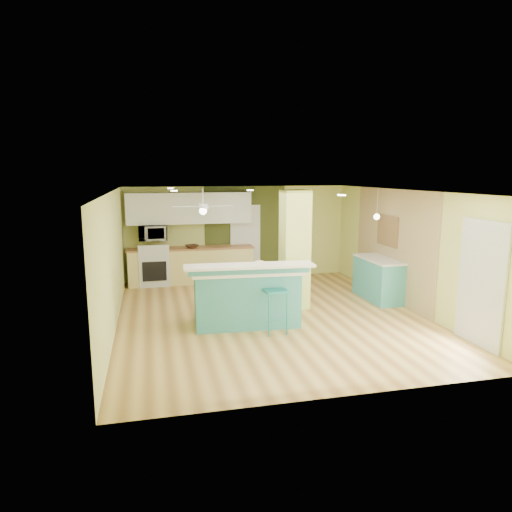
# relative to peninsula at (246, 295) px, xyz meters

# --- Properties ---
(floor) EXTENTS (6.00, 7.00, 0.01)m
(floor) POSITION_rel_peninsula_xyz_m (0.59, 0.38, -0.58)
(floor) COLOR olive
(floor) RESTS_ON ground
(ceiling) EXTENTS (6.00, 7.00, 0.01)m
(ceiling) POSITION_rel_peninsula_xyz_m (0.59, 0.38, 1.93)
(ceiling) COLOR white
(ceiling) RESTS_ON wall_back
(wall_back) EXTENTS (6.00, 0.01, 2.50)m
(wall_back) POSITION_rel_peninsula_xyz_m (0.59, 3.88, 0.68)
(wall_back) COLOR #D0D672
(wall_back) RESTS_ON floor
(wall_front) EXTENTS (6.00, 0.01, 2.50)m
(wall_front) POSITION_rel_peninsula_xyz_m (0.59, -3.13, 0.68)
(wall_front) COLOR #D0D672
(wall_front) RESTS_ON floor
(wall_left) EXTENTS (0.01, 7.00, 2.50)m
(wall_left) POSITION_rel_peninsula_xyz_m (-2.42, 0.38, 0.68)
(wall_left) COLOR #D0D672
(wall_left) RESTS_ON floor
(wall_right) EXTENTS (0.01, 7.00, 2.50)m
(wall_right) POSITION_rel_peninsula_xyz_m (3.59, 0.38, 0.68)
(wall_right) COLOR #D0D672
(wall_right) RESTS_ON floor
(wood_panel) EXTENTS (0.02, 3.40, 2.50)m
(wood_panel) POSITION_rel_peninsula_xyz_m (3.57, 0.98, 0.68)
(wood_panel) COLOR #997F57
(wood_panel) RESTS_ON floor
(olive_accent) EXTENTS (2.20, 0.02, 2.50)m
(olive_accent) POSITION_rel_peninsula_xyz_m (0.79, 3.86, 0.68)
(olive_accent) COLOR #3D451B
(olive_accent) RESTS_ON floor
(interior_door) EXTENTS (0.82, 0.05, 2.00)m
(interior_door) POSITION_rel_peninsula_xyz_m (0.79, 3.84, 0.43)
(interior_door) COLOR silver
(interior_door) RESTS_ON floor
(french_door) EXTENTS (0.04, 1.08, 2.10)m
(french_door) POSITION_rel_peninsula_xyz_m (3.56, -1.92, 0.48)
(french_door) COLOR silver
(french_door) RESTS_ON floor
(column) EXTENTS (0.55, 0.55, 2.50)m
(column) POSITION_rel_peninsula_xyz_m (1.24, 0.88, 0.68)
(column) COLOR #C6D362
(column) RESTS_ON floor
(kitchen_run) EXTENTS (3.25, 0.63, 0.94)m
(kitchen_run) POSITION_rel_peninsula_xyz_m (-0.71, 3.58, -0.10)
(kitchen_run) COLOR #E5D177
(kitchen_run) RESTS_ON floor
(stove) EXTENTS (0.76, 0.66, 1.08)m
(stove) POSITION_rel_peninsula_xyz_m (-1.66, 3.57, -0.11)
(stove) COLOR silver
(stove) RESTS_ON floor
(upper_cabinets) EXTENTS (3.20, 0.34, 0.80)m
(upper_cabinets) POSITION_rel_peninsula_xyz_m (-0.71, 3.70, 1.38)
(upper_cabinets) COLOR white
(upper_cabinets) RESTS_ON wall_back
(microwave) EXTENTS (0.70, 0.48, 0.39)m
(microwave) POSITION_rel_peninsula_xyz_m (-1.66, 3.58, 0.78)
(microwave) COLOR silver
(microwave) RESTS_ON wall_back
(ceiling_fan) EXTENTS (1.41, 1.41, 0.61)m
(ceiling_fan) POSITION_rel_peninsula_xyz_m (-0.51, 2.38, 1.50)
(ceiling_fan) COLOR white
(ceiling_fan) RESTS_ON ceiling
(pendant_lamp) EXTENTS (0.14, 0.14, 0.69)m
(pendant_lamp) POSITION_rel_peninsula_xyz_m (3.24, 1.13, 1.31)
(pendant_lamp) COLOR white
(pendant_lamp) RESTS_ON ceiling
(wall_decor) EXTENTS (0.03, 0.90, 0.70)m
(wall_decor) POSITION_rel_peninsula_xyz_m (3.55, 1.18, 0.98)
(wall_decor) COLOR brown
(wall_decor) RESTS_ON wood_panel
(peninsula) EXTENTS (2.35, 1.36, 1.24)m
(peninsula) POSITION_rel_peninsula_xyz_m (0.00, 0.00, 0.00)
(peninsula) COLOR teal
(peninsula) RESTS_ON floor
(bar_stool) EXTENTS (0.43, 0.43, 1.23)m
(bar_stool) POSITION_rel_peninsula_xyz_m (0.40, -0.52, 0.25)
(bar_stool) COLOR teal
(bar_stool) RESTS_ON floor
(side_counter) EXTENTS (0.63, 1.48, 0.95)m
(side_counter) POSITION_rel_peninsula_xyz_m (3.29, 1.02, -0.10)
(side_counter) COLOR teal
(side_counter) RESTS_ON floor
(fruit_bowl) EXTENTS (0.43, 0.43, 0.08)m
(fruit_bowl) POSITION_rel_peninsula_xyz_m (-0.70, 3.49, 0.41)
(fruit_bowl) COLOR #3D2518
(fruit_bowl) RESTS_ON kitchen_run
(canister) EXTENTS (0.17, 0.17, 0.16)m
(canister) POSITION_rel_peninsula_xyz_m (0.23, -0.13, 0.58)
(canister) COLOR yellow
(canister) RESTS_ON peninsula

